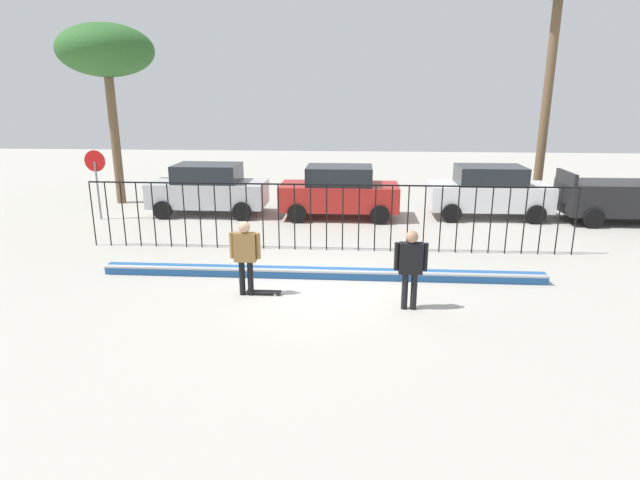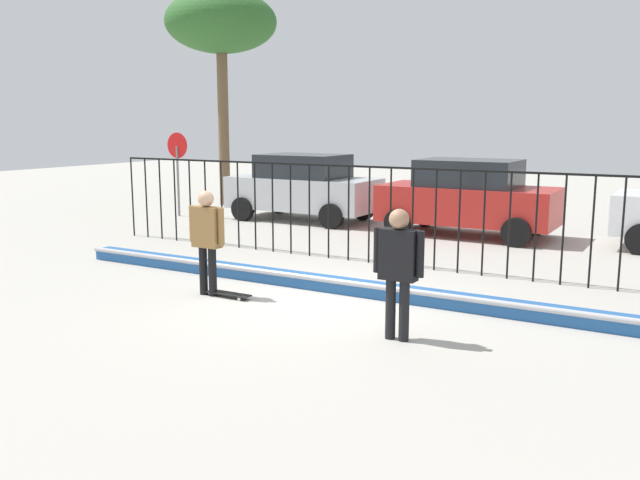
# 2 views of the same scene
# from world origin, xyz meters

# --- Properties ---
(ground_plane) EXTENTS (60.00, 60.00, 0.00)m
(ground_plane) POSITION_xyz_m (0.00, 0.00, 0.00)
(ground_plane) COLOR #ADA89E
(bowl_coping_ledge) EXTENTS (11.00, 0.41, 0.27)m
(bowl_coping_ledge) POSITION_xyz_m (0.00, 0.69, 0.12)
(bowl_coping_ledge) COLOR #235699
(bowl_coping_ledge) RESTS_ON ground
(perimeter_fence) EXTENTS (14.04, 0.04, 1.96)m
(perimeter_fence) POSITION_xyz_m (0.00, 3.08, 1.19)
(perimeter_fence) COLOR black
(perimeter_fence) RESTS_ON ground
(skateboarder) EXTENTS (0.70, 0.26, 1.73)m
(skateboarder) POSITION_xyz_m (-1.61, -0.58, 1.04)
(skateboarder) COLOR black
(skateboarder) RESTS_ON ground
(skateboard) EXTENTS (0.80, 0.20, 0.07)m
(skateboard) POSITION_xyz_m (-1.23, -0.54, 0.06)
(skateboard) COLOR black
(skateboard) RESTS_ON ground
(camera_operator) EXTENTS (0.70, 0.26, 1.73)m
(camera_operator) POSITION_xyz_m (2.01, -1.14, 1.04)
(camera_operator) COLOR black
(camera_operator) RESTS_ON ground
(parked_car_silver) EXTENTS (4.30, 2.12, 1.90)m
(parked_car_silver) POSITION_xyz_m (-4.72, 7.47, 0.97)
(parked_car_silver) COLOR #B7BABF
(parked_car_silver) RESTS_ON ground
(parked_car_red) EXTENTS (4.30, 2.12, 1.90)m
(parked_car_red) POSITION_xyz_m (0.22, 7.26, 0.97)
(parked_car_red) COLOR #B2231E
(parked_car_red) RESTS_ON ground
(stop_sign) EXTENTS (0.76, 0.07, 2.50)m
(stop_sign) POSITION_xyz_m (-8.46, 6.37, 1.62)
(stop_sign) COLOR slate
(stop_sign) RESTS_ON ground
(palm_tree_short) EXTENTS (3.68, 3.68, 7.07)m
(palm_tree_short) POSITION_xyz_m (-9.00, 9.31, 5.97)
(palm_tree_short) COLOR brown
(palm_tree_short) RESTS_ON ground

